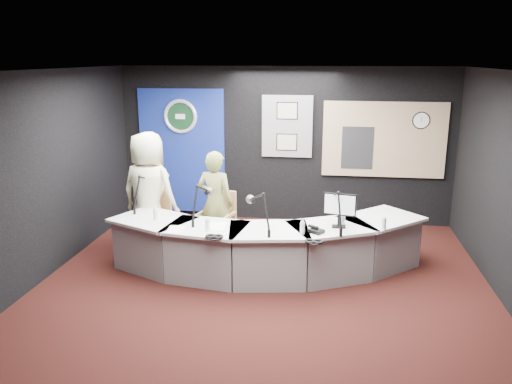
# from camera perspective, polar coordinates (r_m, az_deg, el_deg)

# --- Properties ---
(ground) EXTENTS (6.00, 6.00, 0.00)m
(ground) POSITION_cam_1_polar(r_m,az_deg,el_deg) (6.88, 0.72, -10.67)
(ground) COLOR black
(ground) RESTS_ON ground
(ceiling) EXTENTS (6.00, 6.00, 0.02)m
(ceiling) POSITION_cam_1_polar(r_m,az_deg,el_deg) (6.21, 0.80, 13.33)
(ceiling) COLOR silver
(ceiling) RESTS_ON ground
(wall_back) EXTENTS (6.00, 0.02, 2.80)m
(wall_back) POSITION_cam_1_polar(r_m,az_deg,el_deg) (9.33, 3.15, 5.18)
(wall_back) COLOR black
(wall_back) RESTS_ON ground
(wall_front) EXTENTS (6.00, 0.02, 2.80)m
(wall_front) POSITION_cam_1_polar(r_m,az_deg,el_deg) (3.62, -5.52, -10.91)
(wall_front) COLOR black
(wall_front) RESTS_ON ground
(wall_left) EXTENTS (0.02, 6.00, 2.80)m
(wall_left) POSITION_cam_1_polar(r_m,az_deg,el_deg) (7.40, -22.95, 1.46)
(wall_left) COLOR black
(wall_left) RESTS_ON ground
(broadcast_desk) EXTENTS (4.50, 1.90, 0.75)m
(broadcast_desk) POSITION_cam_1_polar(r_m,az_deg,el_deg) (7.24, 0.90, -6.10)
(broadcast_desk) COLOR #B8BABD
(broadcast_desk) RESTS_ON ground
(backdrop_panel) EXTENTS (1.60, 0.05, 2.30)m
(backdrop_panel) POSITION_cam_1_polar(r_m,az_deg,el_deg) (9.67, -8.20, 4.50)
(backdrop_panel) COLOR navy
(backdrop_panel) RESTS_ON wall_back
(agency_seal) EXTENTS (0.63, 0.07, 0.63)m
(agency_seal) POSITION_cam_1_polar(r_m,az_deg,el_deg) (9.54, -8.41, 8.30)
(agency_seal) COLOR silver
(agency_seal) RESTS_ON backdrop_panel
(seal_center) EXTENTS (0.48, 0.01, 0.48)m
(seal_center) POSITION_cam_1_polar(r_m,az_deg,el_deg) (9.54, -8.40, 8.30)
(seal_center) COLOR black
(seal_center) RESTS_ON backdrop_panel
(pinboard) EXTENTS (0.90, 0.04, 1.10)m
(pinboard) POSITION_cam_1_polar(r_m,az_deg,el_deg) (9.24, 3.47, 7.28)
(pinboard) COLOR slate
(pinboard) RESTS_ON wall_back
(framed_photo_upper) EXTENTS (0.34, 0.02, 0.27)m
(framed_photo_upper) POSITION_cam_1_polar(r_m,az_deg,el_deg) (9.18, 3.49, 8.99)
(framed_photo_upper) COLOR gray
(framed_photo_upper) RESTS_ON pinboard
(framed_photo_lower) EXTENTS (0.34, 0.02, 0.27)m
(framed_photo_lower) POSITION_cam_1_polar(r_m,az_deg,el_deg) (9.25, 3.43, 5.54)
(framed_photo_lower) COLOR gray
(framed_photo_lower) RESTS_ON pinboard
(booth_window_frame) EXTENTS (2.12, 0.06, 1.32)m
(booth_window_frame) POSITION_cam_1_polar(r_m,az_deg,el_deg) (9.29, 14.02, 5.66)
(booth_window_frame) COLOR tan
(booth_window_frame) RESTS_ON wall_back
(booth_glow) EXTENTS (2.00, 0.02, 1.20)m
(booth_glow) POSITION_cam_1_polar(r_m,az_deg,el_deg) (9.28, 14.02, 5.65)
(booth_glow) COLOR beige
(booth_glow) RESTS_ON booth_window_frame
(equipment_rack) EXTENTS (0.55, 0.02, 0.75)m
(equipment_rack) POSITION_cam_1_polar(r_m,az_deg,el_deg) (9.25, 11.19, 4.84)
(equipment_rack) COLOR black
(equipment_rack) RESTS_ON booth_window_frame
(wall_clock) EXTENTS (0.28, 0.01, 0.28)m
(wall_clock) POSITION_cam_1_polar(r_m,az_deg,el_deg) (9.29, 17.88, 7.57)
(wall_clock) COLOR white
(wall_clock) RESTS_ON booth_window_frame
(armchair_left) EXTENTS (0.72, 0.72, 0.98)m
(armchair_left) POSITION_cam_1_polar(r_m,az_deg,el_deg) (8.14, -11.65, -3.15)
(armchair_left) COLOR #A07549
(armchair_left) RESTS_ON ground
(armchair_right) EXTENTS (0.61, 0.61, 0.88)m
(armchair_right) POSITION_cam_1_polar(r_m,az_deg,el_deg) (7.92, -4.47, -3.77)
(armchair_right) COLOR #A07549
(armchair_right) RESTS_ON ground
(draped_jacket) EXTENTS (0.50, 0.28, 0.70)m
(draped_jacket) POSITION_cam_1_polar(r_m,az_deg,el_deg) (8.35, -11.89, -1.78)
(draped_jacket) COLOR slate
(draped_jacket) RESTS_ON armchair_left
(person_man) EXTENTS (1.03, 0.78, 1.88)m
(person_man) POSITION_cam_1_polar(r_m,az_deg,el_deg) (8.02, -11.82, -0.10)
(person_man) COLOR beige
(person_man) RESTS_ON ground
(person_woman) EXTENTS (0.66, 0.51, 1.61)m
(person_woman) POSITION_cam_1_polar(r_m,az_deg,el_deg) (7.81, -4.53, -1.23)
(person_woman) COLOR olive
(person_woman) RESTS_ON ground
(computer_monitor) EXTENTS (0.49, 0.13, 0.33)m
(computer_monitor) POSITION_cam_1_polar(r_m,az_deg,el_deg) (6.87, 9.28, -1.36)
(computer_monitor) COLOR black
(computer_monitor) RESTS_ON broadcast_desk
(desk_phone) EXTENTS (0.23, 0.22, 0.04)m
(desk_phone) POSITION_cam_1_polar(r_m,az_deg,el_deg) (6.70, 6.71, -4.32)
(desk_phone) COLOR black
(desk_phone) RESTS_ON broadcast_desk
(headphones_near) EXTENTS (0.20, 0.20, 0.03)m
(headphones_near) POSITION_cam_1_polar(r_m,az_deg,el_deg) (6.35, 6.46, -5.48)
(headphones_near) COLOR black
(headphones_near) RESTS_ON broadcast_desk
(headphones_far) EXTENTS (0.23, 0.23, 0.04)m
(headphones_far) POSITION_cam_1_polar(r_m,az_deg,el_deg) (6.50, -4.67, -4.95)
(headphones_far) COLOR black
(headphones_far) RESTS_ON broadcast_desk
(paper_stack) EXTENTS (0.24, 0.32, 0.00)m
(paper_stack) POSITION_cam_1_polar(r_m,az_deg,el_deg) (6.87, -8.91, -4.11)
(paper_stack) COLOR white
(paper_stack) RESTS_ON broadcast_desk
(notepad) EXTENTS (0.23, 0.33, 0.00)m
(notepad) POSITION_cam_1_polar(r_m,az_deg,el_deg) (6.93, -4.31, -3.80)
(notepad) COLOR white
(notepad) RESTS_ON broadcast_desk
(boom_mic_a) EXTENTS (0.26, 0.72, 0.60)m
(boom_mic_a) POSITION_cam_1_polar(r_m,az_deg,el_deg) (7.80, -12.20, 0.31)
(boom_mic_a) COLOR black
(boom_mic_a) RESTS_ON broadcast_desk
(boom_mic_b) EXTENTS (0.21, 0.73, 0.60)m
(boom_mic_b) POSITION_cam_1_polar(r_m,az_deg,el_deg) (7.12, -6.10, -0.83)
(boom_mic_b) COLOR black
(boom_mic_b) RESTS_ON broadcast_desk
(boom_mic_c) EXTENTS (0.44, 0.65, 0.60)m
(boom_mic_c) POSITION_cam_1_polar(r_m,az_deg,el_deg) (6.68, 0.37, -1.80)
(boom_mic_c) COLOR black
(boom_mic_c) RESTS_ON broadcast_desk
(boom_mic_d) EXTENTS (0.29, 0.72, 0.60)m
(boom_mic_d) POSITION_cam_1_polar(r_m,az_deg,el_deg) (6.83, 8.76, -1.60)
(boom_mic_d) COLOR black
(boom_mic_d) RESTS_ON broadcast_desk
(water_bottles) EXTENTS (3.19, 0.59, 0.18)m
(water_bottles) POSITION_cam_1_polar(r_m,az_deg,el_deg) (6.87, 1.05, -3.17)
(water_bottles) COLOR silver
(water_bottles) RESTS_ON broadcast_desk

